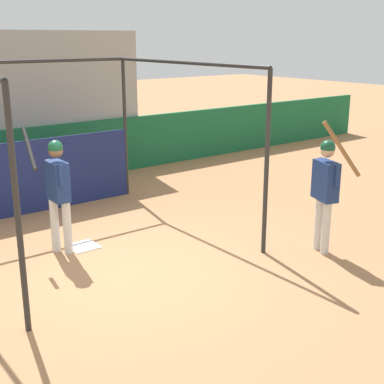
{
  "coord_description": "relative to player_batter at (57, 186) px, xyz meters",
  "views": [
    {
      "loc": [
        -3.56,
        -6.19,
        3.23
      ],
      "look_at": [
        1.17,
        -0.04,
        0.97
      ],
      "focal_mm": 50.0,
      "sensor_mm": 36.0,
      "label": 1
    }
  ],
  "objects": [
    {
      "name": "player_batter",
      "position": [
        0.0,
        0.0,
        0.0
      ],
      "size": [
        0.53,
        0.89,
        1.92
      ],
      "rotation": [
        0.0,
        0.0,
        1.56
      ],
      "color": "silver",
      "rests_on": "ground"
    },
    {
      "name": "home_plate",
      "position": [
        0.36,
        -0.01,
        -1.06
      ],
      "size": [
        0.44,
        0.44,
        0.02
      ],
      "color": "white",
      "rests_on": "ground"
    },
    {
      "name": "outfield_wall",
      "position": [
        0.45,
        4.01,
        -0.41
      ],
      "size": [
        24.0,
        0.12,
        1.32
      ],
      "color": "#196038",
      "rests_on": "ground"
    },
    {
      "name": "batting_cage",
      "position": [
        0.6,
        1.46,
        0.17
      ],
      "size": [
        3.83,
        4.16,
        2.84
      ],
      "color": "#282828",
      "rests_on": "ground"
    },
    {
      "name": "ground_plane",
      "position": [
        0.45,
        -1.18,
        -1.07
      ],
      "size": [
        60.0,
        60.0,
        0.0
      ],
      "primitive_type": "plane",
      "color": "#A8754C"
    },
    {
      "name": "player_waiting",
      "position": [
        3.23,
        -2.45,
        0.0
      ],
      "size": [
        0.56,
        0.84,
        2.1
      ],
      "rotation": [
        0.0,
        0.0,
        -1.93
      ],
      "color": "silver",
      "rests_on": "ground"
    }
  ]
}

